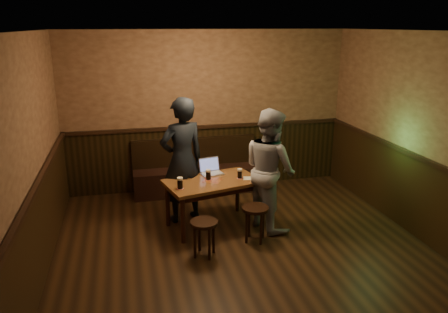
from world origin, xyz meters
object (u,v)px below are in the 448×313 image
(pub_table, at_px, (212,187))
(laptop, at_px, (211,170))
(person_grey, at_px, (270,169))
(bench, at_px, (196,175))
(stool_right, at_px, (255,214))
(pint_mid, at_px, (208,175))
(pint_right, at_px, (240,174))
(stool_left, at_px, (204,228))
(person_suit, at_px, (182,160))
(pint_left, at_px, (180,183))

(pub_table, distance_m, laptop, 0.36)
(laptop, height_order, person_grey, person_grey)
(bench, bearing_deg, pub_table, -90.00)
(stool_right, bearing_deg, pint_mid, 129.01)
(pub_table, height_order, laptop, laptop)
(pint_right, relative_size, person_grey, 0.08)
(stool_left, distance_m, stool_right, 0.79)
(pint_mid, xyz_separation_m, laptop, (0.09, 0.27, -0.02))
(stool_right, height_order, pint_mid, pint_mid)
(stool_right, bearing_deg, pint_right, 95.75)
(pub_table, distance_m, person_grey, 0.87)
(person_suit, bearing_deg, stool_left, 76.72)
(person_suit, bearing_deg, stool_right, 114.60)
(stool_left, bearing_deg, pint_left, 109.00)
(pint_mid, relative_size, laptop, 0.42)
(bench, relative_size, person_grey, 1.25)
(pint_mid, bearing_deg, stool_left, -104.75)
(pint_mid, relative_size, person_grey, 0.09)
(pub_table, height_order, stool_right, pub_table)
(pub_table, xyz_separation_m, laptop, (0.04, 0.32, 0.15))
(stool_left, height_order, pint_mid, pint_mid)
(stool_left, distance_m, pint_mid, 1.00)
(pint_left, height_order, person_grey, person_grey)
(pint_left, xyz_separation_m, person_grey, (1.30, 0.04, 0.09))
(pub_table, distance_m, pint_left, 0.57)
(person_grey, bearing_deg, pint_left, 75.22)
(person_suit, bearing_deg, laptop, 160.86)
(pint_left, height_order, pint_mid, pint_left)
(stool_left, height_order, person_grey, person_grey)
(stool_right, height_order, laptop, laptop)
(laptop, distance_m, person_suit, 0.46)
(pint_mid, height_order, pint_right, pint_mid)
(pint_right, bearing_deg, stool_left, -129.37)
(laptop, xyz_separation_m, person_suit, (-0.43, 0.01, 0.18))
(stool_left, bearing_deg, pint_mid, 75.25)
(bench, bearing_deg, person_grey, -63.16)
(stool_right, distance_m, pint_right, 0.72)
(stool_left, bearing_deg, person_grey, 31.30)
(pint_right, bearing_deg, pint_left, -166.06)
(stool_left, bearing_deg, bench, 82.95)
(stool_left, relative_size, stool_right, 0.96)
(pub_table, relative_size, stool_right, 2.94)
(stool_left, xyz_separation_m, pint_mid, (0.23, 0.89, 0.40))
(pub_table, xyz_separation_m, stool_left, (-0.28, -0.84, -0.23))
(pub_table, bearing_deg, laptop, 68.37)
(pint_mid, distance_m, laptop, 0.29)
(bench, relative_size, pint_mid, 14.21)
(pub_table, height_order, pint_left, pint_left)
(laptop, bearing_deg, pint_mid, -120.21)
(pint_left, relative_size, laptop, 0.44)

